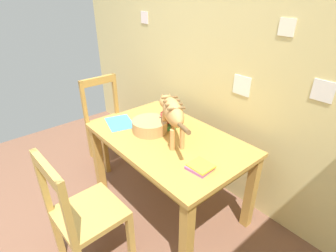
% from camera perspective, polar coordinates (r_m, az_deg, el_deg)
% --- Properties ---
extents(wall_rear, '(4.22, 0.11, 2.50)m').
position_cam_1_polar(wall_rear, '(2.41, 9.93, 14.56)').
color(wall_rear, '#D8C683').
rests_on(wall_rear, ground_plane).
extents(dining_table, '(1.30, 0.81, 0.72)m').
position_cam_1_polar(dining_table, '(2.17, -0.00, -4.43)').
color(dining_table, '#B5873E').
rests_on(dining_table, ground_plane).
extents(cat, '(0.64, 0.37, 0.33)m').
position_cam_1_polar(cat, '(2.00, 0.89, 3.10)').
color(cat, tan).
rests_on(cat, dining_table).
extents(saucer_bowl, '(0.21, 0.21, 0.04)m').
position_cam_1_polar(saucer_bowl, '(2.28, -0.43, 0.53)').
color(saucer_bowl, green).
rests_on(saucer_bowl, dining_table).
extents(coffee_mug, '(0.14, 0.10, 0.08)m').
position_cam_1_polar(coffee_mug, '(2.26, -0.38, 1.86)').
color(coffee_mug, red).
rests_on(coffee_mug, saucer_bowl).
extents(magazine, '(0.33, 0.28, 0.01)m').
position_cam_1_polar(magazine, '(2.37, -10.35, 0.70)').
color(magazine, '#408DD0').
rests_on(magazine, dining_table).
extents(book_stack, '(0.16, 0.15, 0.03)m').
position_cam_1_polar(book_stack, '(1.77, 6.93, -8.75)').
color(book_stack, '#9B569B').
rests_on(book_stack, dining_table).
extents(wicker_basket, '(0.29, 0.29, 0.10)m').
position_cam_1_polar(wicker_basket, '(2.19, -3.94, 0.10)').
color(wicker_basket, tan).
rests_on(wicker_basket, dining_table).
extents(wooden_chair_near, '(0.42, 0.42, 0.93)m').
position_cam_1_polar(wooden_chair_near, '(3.02, -12.62, 0.88)').
color(wooden_chair_near, '#B2873E').
rests_on(wooden_chair_near, ground_plane).
extents(wooden_chair_far, '(0.43, 0.43, 0.93)m').
position_cam_1_polar(wooden_chair_far, '(1.94, -17.77, -17.55)').
color(wooden_chair_far, '#B18E45').
rests_on(wooden_chair_far, ground_plane).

